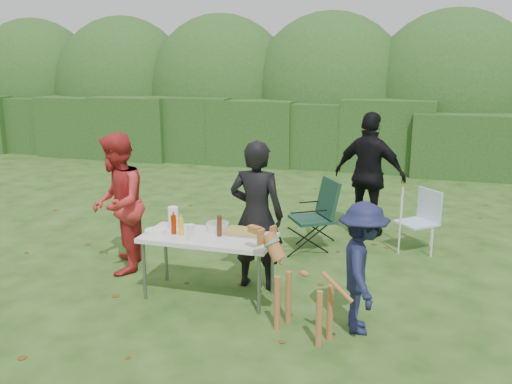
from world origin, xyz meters
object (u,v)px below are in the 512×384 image
(person_cook, at_px, (257,215))
(mustard_bottle, at_px, (181,227))
(child, at_px, (362,268))
(camping_chair, at_px, (312,215))
(paper_towel_roll, at_px, (173,218))
(dog, at_px, (304,288))
(lawn_chair, at_px, (417,220))
(person_red_jacket, at_px, (118,204))
(person_black_puffy, at_px, (370,175))
(ketchup_bottle, at_px, (174,225))
(beer_bottle, at_px, (219,226))
(folding_table, at_px, (209,240))

(person_cook, height_order, mustard_bottle, person_cook)
(person_cook, bearing_deg, child, 150.73)
(camping_chair, height_order, paper_towel_roll, camping_chair)
(child, distance_m, dog, 0.62)
(child, relative_size, lawn_chair, 1.52)
(camping_chair, bearing_deg, lawn_chair, 161.78)
(person_red_jacket, distance_m, lawn_chair, 4.16)
(paper_towel_roll, bearing_deg, dog, -22.75)
(person_black_puffy, distance_m, mustard_bottle, 3.40)
(person_red_jacket, height_order, dog, person_red_jacket)
(person_red_jacket, relative_size, ketchup_bottle, 8.19)
(person_black_puffy, height_order, ketchup_bottle, person_black_puffy)
(child, distance_m, paper_towel_roll, 2.31)
(camping_chair, bearing_deg, mustard_bottle, 26.80)
(child, distance_m, beer_bottle, 1.68)
(dog, bearing_deg, ketchup_bottle, 7.89)
(person_red_jacket, height_order, child, person_red_jacket)
(folding_table, relative_size, person_cook, 0.84)
(camping_chair, distance_m, beer_bottle, 2.07)
(mustard_bottle, bearing_deg, camping_chair, 60.32)
(lawn_chair, bearing_deg, dog, 27.66)
(person_red_jacket, bearing_deg, beer_bottle, 53.50)
(mustard_bottle, height_order, ketchup_bottle, ketchup_bottle)
(camping_chair, relative_size, paper_towel_roll, 3.96)
(person_red_jacket, bearing_deg, camping_chair, 102.35)
(person_red_jacket, distance_m, camping_chair, 2.72)
(camping_chair, height_order, beer_bottle, camping_chair)
(folding_table, relative_size, paper_towel_roll, 5.77)
(person_red_jacket, height_order, ketchup_bottle, person_red_jacket)
(camping_chair, xyz_separation_m, paper_towel_roll, (-1.33, -1.79, 0.36))
(folding_table, bearing_deg, person_cook, 44.61)
(person_cook, relative_size, dog, 1.72)
(camping_chair, relative_size, ketchup_bottle, 4.68)
(person_cook, relative_size, person_red_jacket, 0.99)
(dog, bearing_deg, folding_table, 0.37)
(person_red_jacket, xyz_separation_m, mustard_bottle, (1.10, -0.50, -0.06))
(folding_table, relative_size, person_black_puffy, 0.78)
(person_red_jacket, xyz_separation_m, camping_chair, (2.24, 1.50, -0.39))
(lawn_chair, xyz_separation_m, mustard_bottle, (-2.58, -2.39, 0.40))
(person_black_puffy, bearing_deg, beer_bottle, 80.82)
(camping_chair, relative_size, lawn_chair, 1.16)
(child, relative_size, paper_towel_roll, 5.16)
(child, bearing_deg, dog, 104.11)
(camping_chair, bearing_deg, ketchup_bottle, 24.60)
(dog, distance_m, lawn_chair, 3.09)
(person_cook, xyz_separation_m, dog, (0.78, -1.02, -0.40))
(folding_table, xyz_separation_m, person_red_jacket, (-1.40, 0.42, 0.21))
(dog, height_order, paper_towel_roll, paper_towel_roll)
(person_red_jacket, height_order, person_black_puffy, person_black_puffy)
(mustard_bottle, distance_m, beer_bottle, 0.44)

